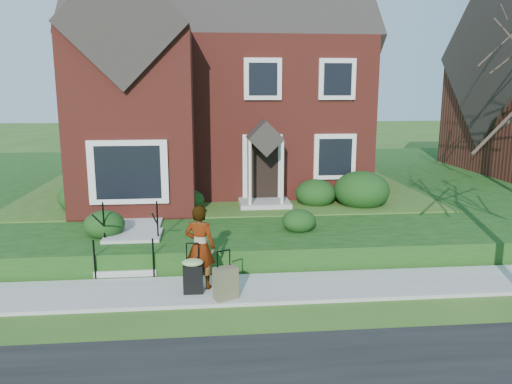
{
  "coord_description": "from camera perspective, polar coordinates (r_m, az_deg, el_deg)",
  "views": [
    {
      "loc": [
        -0.58,
        -10.08,
        4.23
      ],
      "look_at": [
        0.6,
        2.0,
        1.77
      ],
      "focal_mm": 35.0,
      "sensor_mm": 36.0,
      "label": 1
    }
  ],
  "objects": [
    {
      "name": "front_steps",
      "position": [
        12.65,
        -14.12,
        -6.15
      ],
      "size": [
        1.4,
        2.02,
        1.5
      ],
      "color": "#9E9B93",
      "rests_on": "ground"
    },
    {
      "name": "sidewalk",
      "position": [
        10.93,
        -2.15,
        -11.07
      ],
      "size": [
        60.0,
        1.6,
        0.08
      ],
      "primitive_type": "cube",
      "color": "#9E9B93",
      "rests_on": "ground"
    },
    {
      "name": "walkway",
      "position": [
        15.63,
        -12.48,
        -2.12
      ],
      "size": [
        1.2,
        6.0,
        0.06
      ],
      "primitive_type": "cube",
      "color": "#9E9B93",
      "rests_on": "terrace"
    },
    {
      "name": "terrace",
      "position": [
        21.83,
        6.64,
        1.03
      ],
      "size": [
        44.0,
        20.0,
        0.6
      ],
      "primitive_type": "cube",
      "color": "#123C10",
      "rests_on": "ground"
    },
    {
      "name": "suitcase_black",
      "position": [
        10.58,
        -7.22,
        -9.27
      ],
      "size": [
        0.45,
        0.37,
        1.08
      ],
      "rotation": [
        0.0,
        0.0,
        -0.01
      ],
      "color": "black",
      "rests_on": "sidewalk"
    },
    {
      "name": "ground",
      "position": [
        10.95,
        -2.15,
        -11.26
      ],
      "size": [
        120.0,
        120.0,
        0.0
      ],
      "primitive_type": "plane",
      "color": "#2D5119",
      "rests_on": "ground"
    },
    {
      "name": "main_house",
      "position": [
        19.72,
        -4.63,
        14.44
      ],
      "size": [
        10.4,
        10.2,
        9.4
      ],
      "color": "maroon",
      "rests_on": "terrace"
    },
    {
      "name": "foundation_shrubs",
      "position": [
        15.45,
        0.09,
        -0.14
      ],
      "size": [
        10.41,
        4.17,
        1.25
      ],
      "color": "black",
      "rests_on": "terrace"
    },
    {
      "name": "woman",
      "position": [
        10.69,
        -6.41,
        -6.24
      ],
      "size": [
        0.77,
        0.63,
        1.82
      ],
      "primitive_type": "imported",
      "rotation": [
        0.0,
        0.0,
        2.8
      ],
      "color": "#999999",
      "rests_on": "sidewalk"
    },
    {
      "name": "suitcase_olive",
      "position": [
        10.27,
        -3.49,
        -10.34
      ],
      "size": [
        0.53,
        0.43,
        1.01
      ],
      "rotation": [
        0.0,
        0.0,
        0.43
      ],
      "color": "brown",
      "rests_on": "sidewalk"
    }
  ]
}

